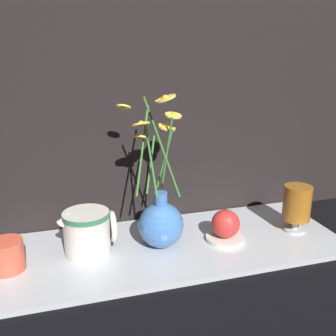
% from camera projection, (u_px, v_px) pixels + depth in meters
% --- Properties ---
extents(ground_plane, '(6.00, 6.00, 0.00)m').
position_uv_depth(ground_plane, '(171.00, 248.00, 0.95)').
color(ground_plane, black).
extents(shelf, '(0.88, 0.33, 0.01)m').
position_uv_depth(shelf, '(171.00, 246.00, 0.95)').
color(shelf, '#B2B7BC').
rests_on(shelf, ground_plane).
extents(backdrop_wall, '(1.38, 0.02, 1.10)m').
position_uv_depth(backdrop_wall, '(151.00, 22.00, 0.95)').
color(backdrop_wall, black).
rests_on(backdrop_wall, ground_plane).
extents(vase_with_flowers, '(0.16, 0.18, 0.38)m').
position_uv_depth(vase_with_flowers, '(160.00, 219.00, 0.92)').
color(vase_with_flowers, '#3F72B7').
rests_on(vase_with_flowers, shelf).
extents(yellow_mug, '(0.08, 0.07, 0.07)m').
position_uv_depth(yellow_mug, '(6.00, 256.00, 0.82)').
color(yellow_mug, '#DB5138').
rests_on(yellow_mug, shelf).
extents(ceramic_pitcher, '(0.14, 0.11, 0.12)m').
position_uv_depth(ceramic_pitcher, '(88.00, 230.00, 0.89)').
color(ceramic_pitcher, beige).
rests_on(ceramic_pitcher, shelf).
extents(tea_glass, '(0.07, 0.07, 0.13)m').
position_uv_depth(tea_glass, '(297.00, 204.00, 1.00)').
color(tea_glass, silver).
rests_on(tea_glass, shelf).
extents(saucer_plate, '(0.10, 0.10, 0.01)m').
position_uv_depth(saucer_plate, '(225.00, 238.00, 0.97)').
color(saucer_plate, silver).
rests_on(saucer_plate, shelf).
extents(orange_fruit, '(0.07, 0.07, 0.08)m').
position_uv_depth(orange_fruit, '(226.00, 224.00, 0.95)').
color(orange_fruit, red).
rests_on(orange_fruit, saucer_plate).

